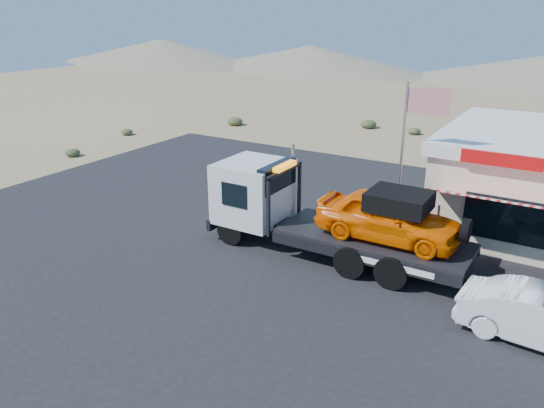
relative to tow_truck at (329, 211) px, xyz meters
name	(u,v)px	position (x,y,z in m)	size (l,w,h in m)	color
ground	(225,258)	(-2.97, -2.19, -1.68)	(120.00, 120.00, 0.00)	#8F7651
asphalt_lot	(313,240)	(-0.97, 0.81, -1.67)	(32.00, 24.00, 0.02)	black
tow_truck	(329,211)	(0.00, 0.00, 0.00)	(9.33, 2.77, 3.12)	black
flagpole	(409,147)	(1.97, 2.31, 2.09)	(1.55, 0.10, 6.00)	#99999E
desert_scrub	(165,144)	(-15.53, 8.63, -1.39)	(21.92, 32.17, 0.64)	#353D21
distant_hills	(418,62)	(-12.74, 52.95, 0.21)	(126.00, 48.00, 4.20)	#726B59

